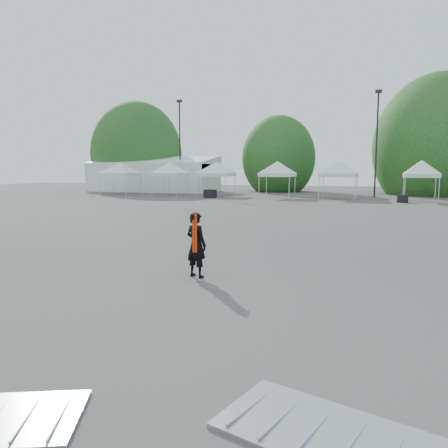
% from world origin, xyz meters
% --- Properties ---
extents(ground, '(120.00, 120.00, 0.00)m').
position_xyz_m(ground, '(0.00, 0.00, 0.00)').
color(ground, '#474442').
rests_on(ground, ground).
extents(marquee, '(15.00, 6.25, 4.23)m').
position_xyz_m(marquee, '(-22.00, 35.00, 1.97)').
color(marquee, white).
rests_on(marquee, ground).
extents(light_pole_west, '(0.60, 0.25, 10.30)m').
position_xyz_m(light_pole_west, '(-18.00, 34.00, 5.77)').
color(light_pole_west, black).
rests_on(light_pole_west, ground).
extents(light_pole_east, '(0.60, 0.25, 9.80)m').
position_xyz_m(light_pole_east, '(3.00, 32.00, 5.52)').
color(light_pole_east, black).
rests_on(light_pole_east, ground).
extents(tree_far_w, '(4.80, 4.80, 7.30)m').
position_xyz_m(tree_far_w, '(-26.00, 38.00, 4.54)').
color(tree_far_w, '#382314').
rests_on(tree_far_w, ground).
extents(tree_mid_w, '(4.16, 4.16, 6.33)m').
position_xyz_m(tree_mid_w, '(-8.00, 40.00, 3.93)').
color(tree_mid_w, '#382314').
rests_on(tree_mid_w, ground).
extents(tree_mid_e, '(5.12, 5.12, 7.79)m').
position_xyz_m(tree_mid_e, '(9.00, 39.00, 4.84)').
color(tree_mid_e, '#382314').
rests_on(tree_mid_e, ground).
extents(tent_a, '(4.54, 4.54, 3.88)m').
position_xyz_m(tent_a, '(-22.18, 28.35, 3.06)').
color(tent_a, silver).
rests_on(tent_a, ground).
extents(tent_b, '(4.02, 4.02, 3.88)m').
position_xyz_m(tent_b, '(-16.45, 28.36, 3.06)').
color(tent_b, silver).
rests_on(tent_b, ground).
extents(tent_c, '(4.35, 4.35, 3.88)m').
position_xyz_m(tent_c, '(-11.54, 28.62, 3.06)').
color(tent_c, silver).
rests_on(tent_c, ground).
extents(tent_d, '(4.18, 4.18, 3.88)m').
position_xyz_m(tent_d, '(-5.45, 28.36, 3.06)').
color(tent_d, silver).
rests_on(tent_d, ground).
extents(tent_e, '(4.46, 4.46, 3.88)m').
position_xyz_m(tent_e, '(0.03, 28.21, 3.06)').
color(tent_e, silver).
rests_on(tent_e, ground).
extents(tent_f, '(3.74, 3.74, 3.88)m').
position_xyz_m(tent_f, '(6.56, 27.30, 3.06)').
color(tent_f, silver).
rests_on(tent_f, ground).
extents(man, '(0.66, 0.53, 1.55)m').
position_xyz_m(man, '(-0.50, -1.90, 0.78)').
color(man, black).
rests_on(man, ground).
extents(barrier_mid, '(2.43, 1.66, 0.07)m').
position_xyz_m(barrier_mid, '(3.26, -7.28, 0.04)').
color(barrier_mid, '#ACB0B5').
rests_on(barrier_mid, ground).
extents(crate_west, '(1.06, 0.86, 0.76)m').
position_xyz_m(crate_west, '(-11.09, 25.78, 0.38)').
color(crate_west, black).
rests_on(crate_west, ground).
extents(crate_mid, '(0.82, 0.65, 0.62)m').
position_xyz_m(crate_mid, '(5.18, 25.52, 0.31)').
color(crate_mid, black).
rests_on(crate_mid, ground).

